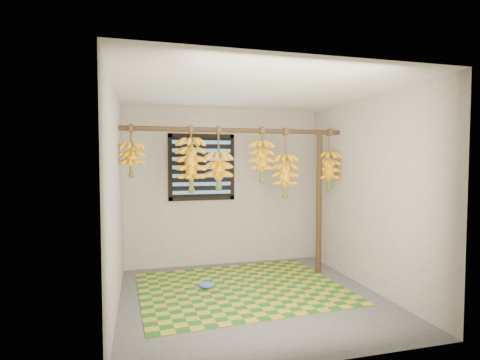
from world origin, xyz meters
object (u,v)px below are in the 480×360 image
object	(u,v)px
banana_bunch_b	(191,165)
banana_bunch_a	(131,159)
banana_bunch_e	(285,176)
banana_bunch_d	(262,161)
plastic_bag	(206,285)
banana_bunch_c	(219,171)
banana_bunch_f	(329,171)
woven_mat	(241,288)
support_post	(319,203)

from	to	relation	value
banana_bunch_b	banana_bunch_a	bearing A→B (deg)	-180.00
banana_bunch_a	banana_bunch_e	size ratio (longest dim) A/B	0.68
banana_bunch_d	plastic_bag	bearing A→B (deg)	-161.54
banana_bunch_b	banana_bunch_e	bearing A→B (deg)	0.00
banana_bunch_a	banana_bunch_e	distance (m)	2.05
banana_bunch_b	banana_bunch_c	bearing A→B (deg)	0.00
banana_bunch_a	plastic_bag	bearing A→B (deg)	-17.20
banana_bunch_e	banana_bunch_f	world-z (taller)	same
banana_bunch_e	banana_bunch_c	bearing A→B (deg)	180.00
woven_mat	banana_bunch_b	bearing A→B (deg)	146.85
banana_bunch_b	banana_bunch_f	xyz separation A→B (m)	(1.96, 0.00, -0.09)
woven_mat	banana_bunch_c	bearing A→B (deg)	119.28
banana_bunch_b	banana_bunch_f	world-z (taller)	same
support_post	woven_mat	bearing A→B (deg)	-163.35
support_post	banana_bunch_f	size ratio (longest dim) A/B	2.28
banana_bunch_b	banana_bunch_d	world-z (taller)	same
banana_bunch_e	banana_bunch_f	xyz separation A→B (m)	(0.67, 0.00, 0.06)
banana_bunch_a	banana_bunch_f	distance (m)	2.71
banana_bunch_a	banana_bunch_e	xyz separation A→B (m)	(2.03, 0.00, -0.22)
banana_bunch_b	banana_bunch_e	size ratio (longest dim) A/B	0.89
banana_bunch_b	banana_bunch_f	distance (m)	1.96
banana_bunch_e	banana_bunch_f	size ratio (longest dim) A/B	1.09
plastic_bag	banana_bunch_a	xyz separation A→B (m)	(-0.88, 0.27, 1.57)
support_post	banana_bunch_c	bearing A→B (deg)	180.00
woven_mat	banana_bunch_f	distance (m)	2.04
woven_mat	banana_bunch_f	bearing A→B (deg)	14.94
banana_bunch_c	banana_bunch_f	world-z (taller)	same
woven_mat	banana_bunch_a	distance (m)	2.11
woven_mat	banana_bunch_a	bearing A→B (deg)	164.15
support_post	banana_bunch_c	world-z (taller)	banana_bunch_c
banana_bunch_a	banana_bunch_b	world-z (taller)	same
support_post	banana_bunch_a	size ratio (longest dim) A/B	3.08
plastic_bag	banana_bunch_c	world-z (taller)	banana_bunch_c
plastic_bag	banana_bunch_a	bearing A→B (deg)	162.80
woven_mat	banana_bunch_d	xyz separation A→B (m)	(0.39, 0.37, 1.59)
banana_bunch_a	banana_bunch_e	bearing A→B (deg)	0.00
banana_bunch_e	banana_bunch_a	bearing A→B (deg)	-180.00
banana_bunch_d	banana_bunch_f	bearing A→B (deg)	0.00
banana_bunch_b	banana_bunch_e	distance (m)	1.30
support_post	banana_bunch_e	world-z (taller)	banana_bunch_e
plastic_bag	banana_bunch_a	distance (m)	1.82
banana_bunch_c	banana_bunch_d	bearing A→B (deg)	-0.00
woven_mat	banana_bunch_b	xyz separation A→B (m)	(-0.57, 0.37, 1.54)
banana_bunch_b	banana_bunch_f	bearing A→B (deg)	0.00
banana_bunch_b	banana_bunch_d	xyz separation A→B (m)	(0.96, 0.00, 0.05)
banana_bunch_c	banana_bunch_d	world-z (taller)	same
support_post	banana_bunch_e	distance (m)	0.65
banana_bunch_a	banana_bunch_c	distance (m)	1.11
support_post	banana_bunch_b	xyz separation A→B (m)	(-1.81, 0.00, 0.55)
banana_bunch_d	banana_bunch_c	bearing A→B (deg)	180.00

